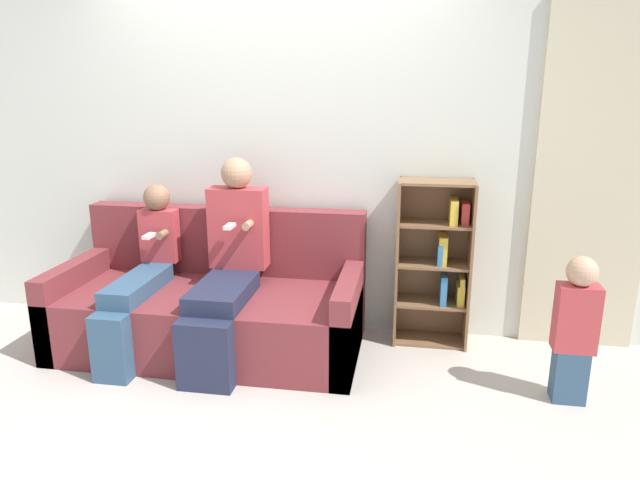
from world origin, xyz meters
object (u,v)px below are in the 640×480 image
at_px(toddler_standing, 575,328).
at_px(bookshelf, 437,261).
at_px(adult_seated, 228,261).
at_px(couch, 213,306).
at_px(child_seated, 140,273).

height_order(toddler_standing, bookshelf, bookshelf).
bearing_deg(toddler_standing, adult_seated, 172.64).
relative_size(couch, bookshelf, 1.77).
height_order(child_seated, bookshelf, bookshelf).
xyz_separation_m(couch, child_seated, (-0.43, -0.14, 0.26)).
bearing_deg(toddler_standing, bookshelf, 136.58).
relative_size(toddler_standing, bookshelf, 0.75).
height_order(adult_seated, bookshelf, adult_seated).
relative_size(adult_seated, child_seated, 1.18).
distance_m(couch, bookshelf, 1.56).
bearing_deg(bookshelf, adult_seated, -162.25).
height_order(couch, bookshelf, bookshelf).
bearing_deg(adult_seated, bookshelf, 17.75).
bearing_deg(couch, bookshelf, 12.80).
distance_m(child_seated, toddler_standing, 2.67).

